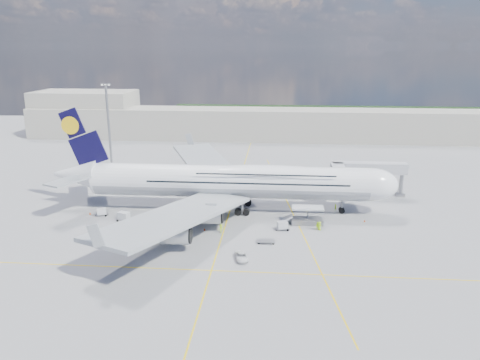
# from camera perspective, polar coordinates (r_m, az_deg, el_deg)

# --- Properties ---
(ground) EXTENTS (300.00, 300.00, 0.00)m
(ground) POSITION_cam_1_polar(r_m,az_deg,el_deg) (97.20, -1.82, -5.63)
(ground) COLOR gray
(ground) RESTS_ON ground
(taxi_line_main) EXTENTS (0.25, 220.00, 0.01)m
(taxi_line_main) POSITION_cam_1_polar(r_m,az_deg,el_deg) (97.20, -1.82, -5.63)
(taxi_line_main) COLOR yellow
(taxi_line_main) RESTS_ON ground
(taxi_line_cross) EXTENTS (120.00, 0.25, 0.01)m
(taxi_line_cross) POSITION_cam_1_polar(r_m,az_deg,el_deg) (79.10, -3.50, -10.95)
(taxi_line_cross) COLOR yellow
(taxi_line_cross) RESTS_ON ground
(taxi_line_diag) EXTENTS (14.16, 99.06, 0.01)m
(taxi_line_diag) POSITION_cam_1_polar(r_m,az_deg,el_deg) (106.03, 6.35, -3.85)
(taxi_line_diag) COLOR yellow
(taxi_line_diag) RESTS_ON ground
(airliner) EXTENTS (77.26, 79.15, 23.71)m
(airliner) POSITION_cam_1_polar(r_m,az_deg,el_deg) (104.37, -1.09, -0.11)
(airliner) COLOR white
(airliner) RESTS_ON ground
(jet_bridge) EXTENTS (18.80, 12.10, 8.50)m
(jet_bridge) POSITION_cam_1_polar(r_m,az_deg,el_deg) (116.01, 14.15, 1.04)
(jet_bridge) COLOR #B7B7BC
(jet_bridge) RESTS_ON ground
(cargo_loader) EXTENTS (8.53, 3.20, 3.67)m
(cargo_loader) POSITION_cam_1_polar(r_m,az_deg,el_deg) (99.07, 8.10, -4.59)
(cargo_loader) COLOR silver
(cargo_loader) RESTS_ON ground
(light_mast) EXTENTS (3.00, 0.70, 25.50)m
(light_mast) POSITION_cam_1_polar(r_m,az_deg,el_deg) (145.69, -15.71, 6.47)
(light_mast) COLOR gray
(light_mast) RESTS_ON ground
(terminal) EXTENTS (180.00, 16.00, 12.00)m
(terminal) POSITION_cam_1_polar(r_m,az_deg,el_deg) (187.44, 1.48, 6.82)
(terminal) COLOR #B2AD9E
(terminal) RESTS_ON ground
(hangar) EXTENTS (40.00, 22.00, 18.00)m
(hangar) POSITION_cam_1_polar(r_m,az_deg,el_deg) (207.89, -18.25, 7.78)
(hangar) COLOR #B2AD9E
(hangar) RESTS_ON ground
(tree_line) EXTENTS (160.00, 6.00, 8.00)m
(tree_line) POSITION_cam_1_polar(r_m,az_deg,el_deg) (233.80, 12.07, 7.81)
(tree_line) COLOR #193814
(tree_line) RESTS_ON ground
(dolly_row_a) EXTENTS (3.17, 1.98, 0.44)m
(dolly_row_a) POSITION_cam_1_polar(r_m,az_deg,el_deg) (97.98, -11.68, -5.58)
(dolly_row_a) COLOR gray
(dolly_row_a) RESTS_ON ground
(dolly_row_b) EXTENTS (3.42, 2.47, 1.94)m
(dolly_row_b) POSITION_cam_1_polar(r_m,az_deg,el_deg) (102.62, -13.98, -4.31)
(dolly_row_b) COLOR gray
(dolly_row_b) RESTS_ON ground
(dolly_row_c) EXTENTS (2.89, 1.87, 0.39)m
(dolly_row_c) POSITION_cam_1_polar(r_m,az_deg,el_deg) (95.96, -11.02, -6.04)
(dolly_row_c) COLOR gray
(dolly_row_c) RESTS_ON ground
(dolly_back) EXTENTS (3.02, 2.42, 1.69)m
(dolly_back) POSITION_cam_1_polar(r_m,az_deg,el_deg) (107.10, -16.52, -3.72)
(dolly_back) COLOR gray
(dolly_back) RESTS_ON ground
(dolly_nose_far) EXTENTS (3.08, 2.20, 1.76)m
(dolly_nose_far) POSITION_cam_1_polar(r_m,az_deg,el_deg) (95.27, 5.18, -5.54)
(dolly_nose_far) COLOR gray
(dolly_nose_far) RESTS_ON ground
(dolly_nose_near) EXTENTS (3.39, 1.83, 0.50)m
(dolly_nose_near) POSITION_cam_1_polar(r_m,az_deg,el_deg) (89.23, 3.21, -7.43)
(dolly_nose_near) COLOR gray
(dolly_nose_near) RESTS_ON ground
(baggage_tug) EXTENTS (2.99, 1.60, 1.80)m
(baggage_tug) POSITION_cam_1_polar(r_m,az_deg,el_deg) (90.20, -7.51, -7.00)
(baggage_tug) COLOR white
(baggage_tug) RESTS_ON ground
(catering_truck_inner) EXTENTS (6.86, 2.72, 4.10)m
(catering_truck_inner) POSITION_cam_1_polar(r_m,az_deg,el_deg) (118.72, -4.98, -0.65)
(catering_truck_inner) COLOR gray
(catering_truck_inner) RESTS_ON ground
(catering_truck_outer) EXTENTS (7.00, 5.24, 3.85)m
(catering_truck_outer) POSITION_cam_1_polar(r_m,az_deg,el_deg) (142.69, -4.69, 2.14)
(catering_truck_outer) COLOR gray
(catering_truck_outer) RESTS_ON ground
(service_van) EXTENTS (2.86, 4.62, 1.19)m
(service_van) POSITION_cam_1_polar(r_m,az_deg,el_deg) (82.37, 0.18, -9.31)
(service_van) COLOR white
(service_van) RESTS_ON ground
(crew_nose) EXTENTS (0.66, 0.63, 1.52)m
(crew_nose) POSITION_cam_1_polar(r_m,az_deg,el_deg) (108.07, 11.56, -3.27)
(crew_nose) COLOR #B5F219
(crew_nose) RESTS_ON ground
(crew_loader) EXTENTS (1.00, 0.90, 1.70)m
(crew_loader) POSITION_cam_1_polar(r_m,az_deg,el_deg) (96.09, 9.45, -5.57)
(crew_loader) COLOR #C3FF1A
(crew_loader) RESTS_ON ground
(crew_wing) EXTENTS (0.63, 1.20, 1.94)m
(crew_wing) POSITION_cam_1_polar(r_m,az_deg,el_deg) (96.41, -7.56, -5.34)
(crew_wing) COLOR #CBF419
(crew_wing) RESTS_ON ground
(crew_van) EXTENTS (1.02, 1.07, 1.84)m
(crew_van) POSITION_cam_1_polar(r_m,az_deg,el_deg) (96.12, 9.67, -5.53)
(crew_van) COLOR #AEE818
(crew_van) RESTS_ON ground
(crew_tug) EXTENTS (1.33, 0.93, 1.88)m
(crew_tug) POSITION_cam_1_polar(r_m,az_deg,el_deg) (93.35, -2.33, -5.96)
(crew_tug) COLOR #BBE818
(crew_tug) RESTS_ON ground
(cone_nose) EXTENTS (0.39, 0.39, 0.50)m
(cone_nose) POSITION_cam_1_polar(r_m,az_deg,el_deg) (102.79, 14.96, -4.82)
(cone_nose) COLOR #FA530D
(cone_nose) RESTS_ON ground
(cone_wing_left_inner) EXTENTS (0.40, 0.40, 0.51)m
(cone_wing_left_inner) POSITION_cam_1_polar(r_m,az_deg,el_deg) (115.44, -0.95, -1.96)
(cone_wing_left_inner) COLOR #FA530D
(cone_wing_left_inner) RESTS_ON ground
(cone_wing_left_outer) EXTENTS (0.38, 0.38, 0.48)m
(cone_wing_left_outer) POSITION_cam_1_polar(r_m,az_deg,el_deg) (129.08, -7.87, -0.17)
(cone_wing_left_outer) COLOR #FA530D
(cone_wing_left_outer) RESTS_ON ground
(cone_wing_right_inner) EXTENTS (0.38, 0.38, 0.49)m
(cone_wing_right_inner) POSITION_cam_1_polar(r_m,az_deg,el_deg) (95.15, -4.35, -6.01)
(cone_wing_right_inner) COLOR #FA530D
(cone_wing_right_inner) RESTS_ON ground
(cone_wing_right_outer) EXTENTS (0.44, 0.44, 0.56)m
(cone_wing_right_outer) POSITION_cam_1_polar(r_m,az_deg,el_deg) (92.22, -12.81, -7.10)
(cone_wing_right_outer) COLOR #FA530D
(cone_wing_right_outer) RESTS_ON ground
(cone_tail) EXTENTS (0.41, 0.41, 0.52)m
(cone_tail) POSITION_cam_1_polar(r_m,az_deg,el_deg) (108.80, -17.82, -3.89)
(cone_tail) COLOR #FA530D
(cone_tail) RESTS_ON ground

